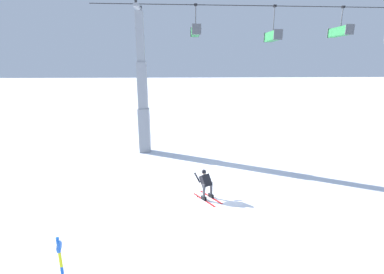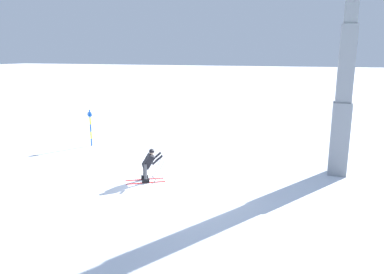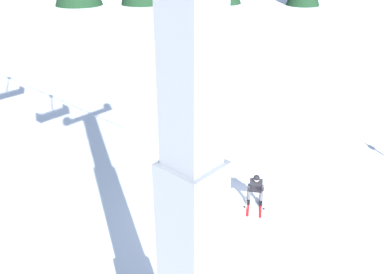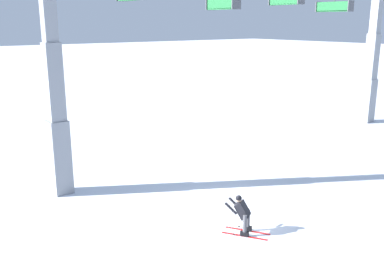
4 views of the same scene
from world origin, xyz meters
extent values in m
plane|color=white|center=(0.00, 0.00, 0.00)|extent=(260.00, 260.00, 0.00)
cube|color=red|center=(-0.60, -1.29, 0.01)|extent=(0.90, 1.38, 0.01)
cube|color=black|center=(-0.60, -1.29, 0.09)|extent=(0.24, 0.30, 0.16)
cylinder|color=#4C4C51|center=(-0.60, -1.29, 0.47)|extent=(0.13, 0.13, 0.60)
cube|color=red|center=(-0.24, -1.07, 0.01)|extent=(0.90, 1.38, 0.01)
cube|color=black|center=(-0.24, -1.07, 0.09)|extent=(0.24, 0.30, 0.16)
cylinder|color=#4C4C51|center=(-0.24, -1.07, 0.47)|extent=(0.13, 0.13, 0.60)
cube|color=black|center=(-0.49, -1.06, 0.84)|extent=(0.63, 0.65, 0.61)
sphere|color=beige|center=(-0.57, -0.94, 1.19)|extent=(0.20, 0.20, 0.20)
sphere|color=black|center=(-0.57, -0.94, 1.23)|extent=(0.22, 0.22, 0.22)
cylinder|color=black|center=(-0.87, -0.89, 0.93)|extent=(0.31, 0.43, 0.40)
cylinder|color=gray|center=(-0.92, -0.90, 0.39)|extent=(0.36, 0.35, 1.01)
cylinder|color=black|center=(-0.86, -1.07, 0.05)|extent=(0.07, 0.07, 0.01)
cylinder|color=black|center=(-0.48, -0.65, 0.93)|extent=(0.31, 0.43, 0.40)
cylinder|color=gray|center=(-0.45, -0.61, 0.39)|extent=(0.16, 0.46, 1.01)
cylinder|color=black|center=(-0.32, -0.73, 0.05)|extent=(0.07, 0.07, 0.01)
cube|color=gray|center=(-3.98, 6.11, 4.61)|extent=(0.62, 0.62, 3.07)
cube|color=gray|center=(-3.98, 6.11, 7.68)|extent=(0.50, 0.50, 3.07)
camera|label=1|loc=(-1.86, -12.27, 5.90)|focal=25.07mm
camera|label=2|loc=(12.18, 5.29, 5.06)|focal=34.42mm
camera|label=3|loc=(-6.54, 8.99, 8.38)|focal=38.05mm
camera|label=4|loc=(-9.95, -10.80, 6.89)|focal=40.93mm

